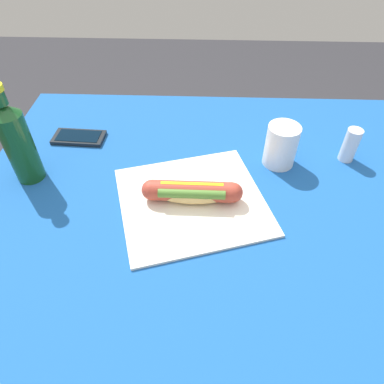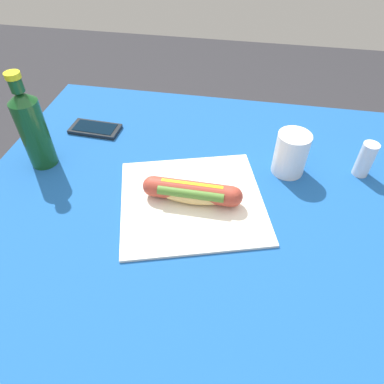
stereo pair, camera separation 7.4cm
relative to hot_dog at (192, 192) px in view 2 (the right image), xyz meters
The scene contains 8 objects.
ground_plane 0.82m from the hot_dog, 137.61° to the left, with size 6.00×6.00×0.00m, color #2D2D33.
dining_table 0.18m from the hot_dog, 137.61° to the left, with size 1.08×1.00×0.78m.
paper_wrapper 0.03m from the hot_dog, 90.51° to the right, with size 0.31×0.28×0.01m, color silver.
hot_dog is the anchor object (origin of this frame).
cell_phone 0.38m from the hot_dog, 35.61° to the right, with size 0.14×0.07×0.01m.
soda_bottle 0.39m from the hot_dog, 10.46° to the right, with size 0.06×0.06×0.23m.
drinking_cup 0.25m from the hot_dog, 145.02° to the right, with size 0.08×0.08×0.10m, color white.
salt_shaker 0.41m from the hot_dog, 156.43° to the right, with size 0.04×0.04×0.09m, color silver.
Camera 2 is at (-0.05, 0.48, 1.33)m, focal length 32.67 mm.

